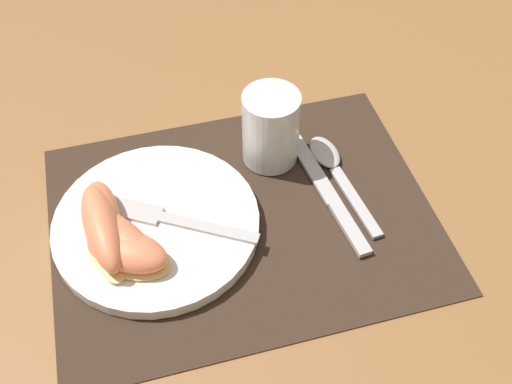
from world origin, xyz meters
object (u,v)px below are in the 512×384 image
citrus_wedge_0 (101,217)px  citrus_wedge_2 (122,240)px  knife (329,195)px  fork (166,218)px  plate (157,224)px  citrus_wedge_3 (127,252)px  spoon (333,165)px  citrus_wedge_1 (103,229)px  juice_glass (271,131)px

citrus_wedge_0 → citrus_wedge_2: citrus_wedge_0 is taller
knife → citrus_wedge_0: 0.27m
citrus_wedge_2 → fork: bearing=28.0°
plate → citrus_wedge_3: 0.06m
knife → citrus_wedge_3: citrus_wedge_3 is taller
spoon → fork: size_ratio=1.00×
plate → fork: fork is taller
spoon → citrus_wedge_1: citrus_wedge_1 is taller
fork → citrus_wedge_1: (-0.07, -0.01, 0.02)m
plate → citrus_wedge_0: (-0.06, 0.01, 0.02)m
citrus_wedge_0 → spoon: bearing=6.0°
fork → citrus_wedge_0: size_ratio=1.71×
citrus_wedge_0 → citrus_wedge_1: size_ratio=0.77×
citrus_wedge_0 → citrus_wedge_1: 0.02m
plate → citrus_wedge_0: size_ratio=2.36×
knife → fork: (-0.20, 0.00, 0.02)m
juice_glass → spoon: juice_glass is taller
spoon → fork: bearing=-169.3°
plate → citrus_wedge_0: citrus_wedge_0 is taller
fork → citrus_wedge_0: citrus_wedge_0 is taller
juice_glass → citrus_wedge_3: bearing=-147.4°
plate → juice_glass: bearing=26.2°
knife → spoon: (0.02, 0.04, 0.00)m
fork → citrus_wedge_2: (-0.05, -0.03, 0.01)m
citrus_wedge_2 → citrus_wedge_3: (0.00, -0.02, -0.00)m
fork → citrus_wedge_3: (-0.05, -0.04, 0.01)m
fork → citrus_wedge_3: citrus_wedge_3 is taller
juice_glass → spoon: size_ratio=0.57×
juice_glass → citrus_wedge_3: 0.24m
plate → citrus_wedge_3: size_ratio=2.18×
fork → citrus_wedge_2: size_ratio=1.47×
fork → juice_glass: bearing=28.9°
citrus_wedge_2 → citrus_wedge_3: size_ratio=1.07×
plate → citrus_wedge_3: bearing=-127.7°
plate → knife: (0.21, -0.01, -0.01)m
fork → citrus_wedge_1: citrus_wedge_1 is taller
knife → citrus_wedge_3: (-0.25, -0.04, 0.03)m
citrus_wedge_0 → fork: bearing=-8.4°
citrus_wedge_0 → citrus_wedge_1: (0.00, -0.02, 0.00)m
citrus_wedge_1 → citrus_wedge_3: (0.02, -0.03, -0.01)m
fork → citrus_wedge_1: bearing=-171.2°
plate → citrus_wedge_1: bearing=-166.5°
knife → citrus_wedge_2: 0.26m
knife → spoon: bearing=65.1°
citrus_wedge_0 → citrus_wedge_2: bearing=-63.1°
spoon → citrus_wedge_1: bearing=-169.8°
spoon → juice_glass: bearing=150.5°
fork → citrus_wedge_3: 0.07m
citrus_wedge_0 → knife: bearing=-2.9°
knife → fork: bearing=179.1°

